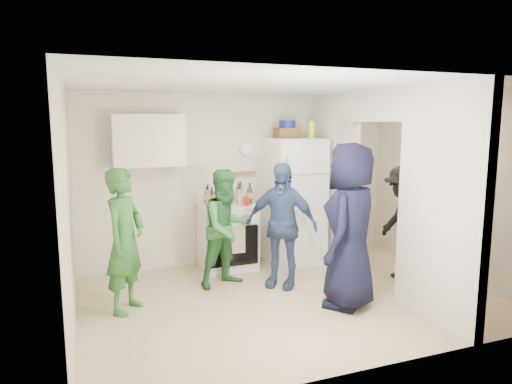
# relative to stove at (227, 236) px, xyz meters

# --- Properties ---
(floor) EXTENTS (4.80, 4.80, 0.00)m
(floor) POSITION_rel_stove_xyz_m (0.35, -1.37, -0.47)
(floor) COLOR #C2B289
(floor) RESTS_ON ground
(wall_back) EXTENTS (4.80, 0.00, 4.80)m
(wall_back) POSITION_rel_stove_xyz_m (0.35, 0.33, 0.78)
(wall_back) COLOR silver
(wall_back) RESTS_ON floor
(wall_front) EXTENTS (4.80, 0.00, 4.80)m
(wall_front) POSITION_rel_stove_xyz_m (0.35, -3.07, 0.78)
(wall_front) COLOR silver
(wall_front) RESTS_ON floor
(wall_left) EXTENTS (0.00, 3.40, 3.40)m
(wall_left) POSITION_rel_stove_xyz_m (-2.05, -1.37, 0.78)
(wall_left) COLOR silver
(wall_left) RESTS_ON floor
(wall_right) EXTENTS (0.00, 3.40, 3.40)m
(wall_right) POSITION_rel_stove_xyz_m (2.75, -1.37, 0.78)
(wall_right) COLOR silver
(wall_right) RESTS_ON floor
(ceiling) EXTENTS (4.80, 4.80, 0.00)m
(ceiling) POSITION_rel_stove_xyz_m (0.35, -1.37, 2.03)
(ceiling) COLOR white
(ceiling) RESTS_ON wall_back
(partition_pier_back) EXTENTS (0.12, 1.20, 2.50)m
(partition_pier_back) POSITION_rel_stove_xyz_m (1.55, -0.27, 0.78)
(partition_pier_back) COLOR silver
(partition_pier_back) RESTS_ON floor
(partition_pier_front) EXTENTS (0.12, 1.20, 2.50)m
(partition_pier_front) POSITION_rel_stove_xyz_m (1.55, -2.47, 0.78)
(partition_pier_front) COLOR silver
(partition_pier_front) RESTS_ON floor
(partition_header) EXTENTS (0.12, 1.00, 0.40)m
(partition_header) POSITION_rel_stove_xyz_m (1.55, -1.37, 1.83)
(partition_header) COLOR silver
(partition_header) RESTS_ON partition_pier_back
(stove) EXTENTS (0.79, 0.66, 0.94)m
(stove) POSITION_rel_stove_xyz_m (0.00, 0.00, 0.00)
(stove) COLOR white
(stove) RESTS_ON floor
(upper_cabinet) EXTENTS (0.95, 0.34, 0.70)m
(upper_cabinet) POSITION_rel_stove_xyz_m (-1.05, 0.15, 1.38)
(upper_cabinet) COLOR silver
(upper_cabinet) RESTS_ON wall_back
(fridge) EXTENTS (0.77, 0.75, 1.86)m
(fridge) POSITION_rel_stove_xyz_m (1.04, -0.03, 0.46)
(fridge) COLOR white
(fridge) RESTS_ON floor
(wicker_basket) EXTENTS (0.35, 0.25, 0.15)m
(wicker_basket) POSITION_rel_stove_xyz_m (0.94, 0.02, 1.47)
(wicker_basket) COLOR brown
(wicker_basket) RESTS_ON fridge
(blue_bowl) EXTENTS (0.24, 0.24, 0.11)m
(blue_bowl) POSITION_rel_stove_xyz_m (0.94, 0.02, 1.60)
(blue_bowl) COLOR navy
(blue_bowl) RESTS_ON wicker_basket
(yellow_cup_stack_top) EXTENTS (0.09, 0.09, 0.25)m
(yellow_cup_stack_top) POSITION_rel_stove_xyz_m (1.26, -0.13, 1.52)
(yellow_cup_stack_top) COLOR #ECFF15
(yellow_cup_stack_top) RESTS_ON fridge
(wall_clock) EXTENTS (0.22, 0.02, 0.22)m
(wall_clock) POSITION_rel_stove_xyz_m (0.40, 0.31, 1.23)
(wall_clock) COLOR white
(wall_clock) RESTS_ON wall_back
(spice_shelf) EXTENTS (0.35, 0.08, 0.03)m
(spice_shelf) POSITION_rel_stove_xyz_m (0.35, 0.28, 0.88)
(spice_shelf) COLOR olive
(spice_shelf) RESTS_ON wall_back
(nook_window) EXTENTS (0.03, 0.70, 0.80)m
(nook_window) POSITION_rel_stove_xyz_m (2.73, -1.17, 1.18)
(nook_window) COLOR black
(nook_window) RESTS_ON wall_right
(nook_window_frame) EXTENTS (0.04, 0.76, 0.86)m
(nook_window_frame) POSITION_rel_stove_xyz_m (2.72, -1.17, 1.18)
(nook_window_frame) COLOR white
(nook_window_frame) RESTS_ON wall_right
(nook_valance) EXTENTS (0.04, 0.82, 0.18)m
(nook_valance) POSITION_rel_stove_xyz_m (2.69, -1.17, 1.53)
(nook_valance) COLOR white
(nook_valance) RESTS_ON wall_right
(yellow_cup_stack_stove) EXTENTS (0.09, 0.09, 0.25)m
(yellow_cup_stack_stove) POSITION_rel_stove_xyz_m (-0.12, -0.22, 0.60)
(yellow_cup_stack_stove) COLOR yellow
(yellow_cup_stack_stove) RESTS_ON stove
(red_cup) EXTENTS (0.09, 0.09, 0.12)m
(red_cup) POSITION_rel_stove_xyz_m (0.22, -0.20, 0.53)
(red_cup) COLOR red
(red_cup) RESTS_ON stove
(person_green_left) EXTENTS (0.65, 0.70, 1.61)m
(person_green_left) POSITION_rel_stove_xyz_m (-1.50, -1.06, 0.34)
(person_green_left) COLOR #2D7234
(person_green_left) RESTS_ON floor
(person_green_center) EXTENTS (0.87, 0.77, 1.51)m
(person_green_center) POSITION_rel_stove_xyz_m (-0.21, -0.67, 0.29)
(person_green_center) COLOR #357941
(person_green_center) RESTS_ON floor
(person_denim) EXTENTS (0.96, 0.92, 1.60)m
(person_denim) POSITION_rel_stove_xyz_m (0.43, -0.94, 0.33)
(person_denim) COLOR #3B4682
(person_denim) RESTS_ON floor
(person_navy) EXTENTS (1.08, 1.06, 1.88)m
(person_navy) POSITION_rel_stove_xyz_m (0.90, -1.80, 0.47)
(person_navy) COLOR black
(person_navy) RESTS_ON floor
(person_nook) EXTENTS (0.74, 1.08, 1.54)m
(person_nook) POSITION_rel_stove_xyz_m (2.04, -1.30, 0.30)
(person_nook) COLOR black
(person_nook) RESTS_ON floor
(bottle_a) EXTENTS (0.07, 0.07, 0.25)m
(bottle_a) POSITION_rel_stove_xyz_m (-0.27, 0.10, 0.59)
(bottle_a) COLOR brown
(bottle_a) RESTS_ON stove
(bottle_b) EXTENTS (0.07, 0.07, 0.29)m
(bottle_b) POSITION_rel_stove_xyz_m (-0.17, -0.09, 0.62)
(bottle_b) COLOR #184A1E
(bottle_b) RESTS_ON stove
(bottle_c) EXTENTS (0.06, 0.06, 0.26)m
(bottle_c) POSITION_rel_stove_xyz_m (-0.10, 0.14, 0.60)
(bottle_c) COLOR #B5BCC4
(bottle_c) RESTS_ON stove
(bottle_d) EXTENTS (0.08, 0.08, 0.31)m
(bottle_d) POSITION_rel_stove_xyz_m (0.03, -0.04, 0.62)
(bottle_d) COLOR brown
(bottle_d) RESTS_ON stove
(bottle_e) EXTENTS (0.08, 0.08, 0.27)m
(bottle_e) POSITION_rel_stove_xyz_m (0.12, 0.17, 0.60)
(bottle_e) COLOR #A7B1B9
(bottle_e) RESTS_ON stove
(bottle_f) EXTENTS (0.06, 0.06, 0.30)m
(bottle_f) POSITION_rel_stove_xyz_m (0.19, 0.04, 0.62)
(bottle_f) COLOR #183714
(bottle_f) RESTS_ON stove
(bottle_g) EXTENTS (0.06, 0.06, 0.30)m
(bottle_g) POSITION_rel_stove_xyz_m (0.25, 0.14, 0.62)
(bottle_g) COLOR olive
(bottle_g) RESTS_ON stove
(bottle_h) EXTENTS (0.07, 0.07, 0.32)m
(bottle_h) POSITION_rel_stove_xyz_m (-0.31, -0.13, 0.63)
(bottle_h) COLOR #9CA0A7
(bottle_h) RESTS_ON stove
(bottle_i) EXTENTS (0.06, 0.06, 0.30)m
(bottle_i) POSITION_rel_stove_xyz_m (0.05, 0.11, 0.62)
(bottle_i) COLOR #4C2A0D
(bottle_i) RESTS_ON stove
(bottle_j) EXTENTS (0.08, 0.08, 0.31)m
(bottle_j) POSITION_rel_stove_xyz_m (0.31, -0.10, 0.62)
(bottle_j) COLOR #1D5527
(bottle_j) RESTS_ON stove
(bottle_k) EXTENTS (0.06, 0.06, 0.25)m
(bottle_k) POSITION_rel_stove_xyz_m (-0.21, 0.04, 0.60)
(bottle_k) COLOR brown
(bottle_k) RESTS_ON stove
(bottle_l) EXTENTS (0.07, 0.07, 0.30)m
(bottle_l) POSITION_rel_stove_xyz_m (0.14, -0.12, 0.62)
(bottle_l) COLOR gray
(bottle_l) RESTS_ON stove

